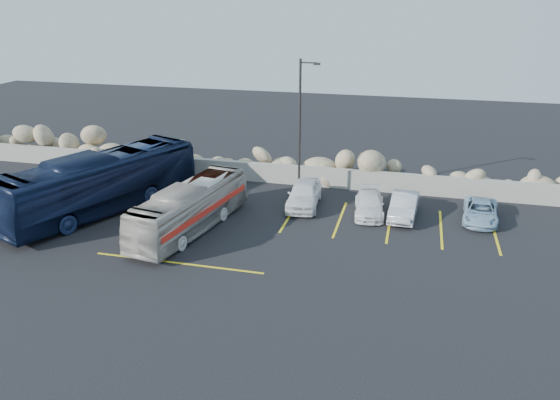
% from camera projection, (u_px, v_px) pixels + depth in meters
% --- Properties ---
extents(ground, '(90.00, 90.00, 0.00)m').
position_uv_depth(ground, '(197.00, 268.00, 23.93)').
color(ground, black).
rests_on(ground, ground).
extents(seawall, '(60.00, 0.40, 1.20)m').
position_uv_depth(seawall, '(269.00, 173.00, 34.59)').
color(seawall, gray).
rests_on(seawall, ground).
extents(riprap_pile, '(54.00, 2.80, 2.60)m').
position_uv_depth(riprap_pile, '(273.00, 157.00, 35.43)').
color(riprap_pile, '#91805F').
rests_on(riprap_pile, ground).
extents(parking_lines, '(18.16, 9.36, 0.01)m').
position_uv_depth(parking_lines, '(323.00, 228.00, 27.91)').
color(parking_lines, yellow).
rests_on(parking_lines, ground).
extents(lamppost, '(1.14, 0.18, 8.00)m').
position_uv_depth(lamppost, '(301.00, 127.00, 30.42)').
color(lamppost, '#2B2826').
rests_on(lamppost, ground).
extents(vintage_bus, '(3.43, 8.78, 2.39)m').
position_uv_depth(vintage_bus, '(190.00, 208.00, 27.38)').
color(vintage_bus, '#BAB5A8').
rests_on(vintage_bus, ground).
extents(tour_coach, '(6.96, 11.83, 3.25)m').
position_uv_depth(tour_coach, '(101.00, 183.00, 29.66)').
color(tour_coach, '#0F1A35').
rests_on(tour_coach, ground).
extents(car_a, '(1.99, 4.33, 1.44)m').
position_uv_depth(car_a, '(304.00, 194.00, 30.60)').
color(car_a, white).
rests_on(car_a, ground).
extents(car_b, '(1.58, 3.91, 1.26)m').
position_uv_depth(car_b, '(404.00, 206.00, 29.14)').
color(car_b, silver).
rests_on(car_b, ground).
extents(car_c, '(1.90, 3.90, 1.09)m').
position_uv_depth(car_c, '(369.00, 204.00, 29.58)').
color(car_c, white).
rests_on(car_c, ground).
extents(car_d, '(2.03, 3.86, 1.04)m').
position_uv_depth(car_d, '(480.00, 212.00, 28.69)').
color(car_d, '#8FB1CA').
rests_on(car_d, ground).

